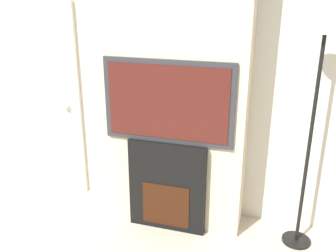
% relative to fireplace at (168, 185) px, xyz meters
% --- Properties ---
extents(wall_back, '(6.00, 0.06, 2.70)m').
position_rel_fireplace_xyz_m(wall_back, '(0.00, 0.40, 0.93)').
color(wall_back, silver).
rests_on(wall_back, ground_plane).
extents(chimney_breast, '(1.29, 0.37, 2.70)m').
position_rel_fireplace_xyz_m(chimney_breast, '(0.00, 0.19, 0.93)').
color(chimney_breast, beige).
rests_on(chimney_breast, ground_plane).
extents(fireplace, '(0.70, 0.15, 0.85)m').
position_rel_fireplace_xyz_m(fireplace, '(0.00, 0.00, 0.00)').
color(fireplace, black).
rests_on(fireplace, ground_plane).
extents(television, '(1.13, 0.07, 0.72)m').
position_rel_fireplace_xyz_m(television, '(0.00, -0.00, 0.79)').
color(television, '#2D2D33').
rests_on(television, fireplace).
extents(floor_lamp, '(0.24, 0.24, 1.90)m').
position_rel_fireplace_xyz_m(floor_lamp, '(1.15, 0.10, 0.90)').
color(floor_lamp, black).
rests_on(floor_lamp, ground_plane).
extents(entry_door, '(0.93, 0.09, 2.01)m').
position_rel_fireplace_xyz_m(entry_door, '(-1.51, 0.35, 0.58)').
color(entry_door, beige).
rests_on(entry_door, ground_plane).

